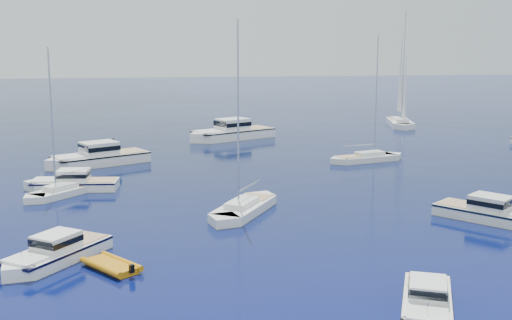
% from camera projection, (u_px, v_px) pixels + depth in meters
% --- Properties ---
extents(ground, '(400.00, 400.00, 0.00)m').
position_uv_depth(ground, '(327.00, 265.00, 37.23)').
color(ground, navy).
rests_on(ground, ground).
extents(motor_cruiser_near, '(5.10, 7.78, 1.97)m').
position_uv_depth(motor_cruiser_near, '(427.00, 312.00, 30.76)').
color(motor_cruiser_near, white).
rests_on(motor_cruiser_near, ground).
extents(motor_cruiser_right, '(7.80, 8.72, 2.36)m').
position_uv_depth(motor_cruiser_right, '(492.00, 221.00, 46.38)').
color(motor_cruiser_right, silver).
rests_on(motor_cruiser_right, ground).
extents(motor_cruiser_left, '(6.84, 8.19, 2.17)m').
position_uv_depth(motor_cruiser_left, '(55.00, 262.00, 37.77)').
color(motor_cruiser_left, white).
rests_on(motor_cruiser_left, ground).
extents(motor_cruiser_centre, '(12.03, 8.75, 3.08)m').
position_uv_depth(motor_cruiser_centre, '(98.00, 165.00, 67.48)').
color(motor_cruiser_centre, white).
rests_on(motor_cruiser_centre, ground).
extents(motor_cruiser_far_l, '(8.93, 3.54, 2.29)m').
position_uv_depth(motor_cruiser_far_l, '(72.00, 190.00, 56.22)').
color(motor_cruiser_far_l, white).
rests_on(motor_cruiser_far_l, ground).
extents(motor_cruiser_distant, '(13.50, 9.67, 3.45)m').
position_uv_depth(motor_cruiser_distant, '(231.00, 139.00, 85.27)').
color(motor_cruiser_distant, white).
rests_on(motor_cruiser_distant, ground).
extents(sailboat_fore, '(7.42, 10.03, 14.86)m').
position_uv_depth(sailboat_fore, '(244.00, 213.00, 48.62)').
color(sailboat_fore, white).
rests_on(sailboat_fore, ground).
extents(sailboat_mid_l, '(7.38, 8.07, 12.79)m').
position_uv_depth(sailboat_mid_l, '(64.00, 195.00, 54.29)').
color(sailboat_mid_l, white).
rests_on(sailboat_mid_l, ground).
extents(sailboat_centre, '(9.80, 4.84, 13.95)m').
position_uv_depth(sailboat_centre, '(367.00, 161.00, 69.51)').
color(sailboat_centre, silver).
rests_on(sailboat_centre, ground).
extents(sailboat_sails_far, '(5.74, 12.56, 17.88)m').
position_uv_depth(sailboat_sails_far, '(400.00, 126.00, 98.78)').
color(sailboat_sails_far, white).
rests_on(sailboat_sails_far, ground).
extents(tender_yellow, '(4.10, 4.44, 0.95)m').
position_uv_depth(tender_yellow, '(112.00, 269.00, 36.60)').
color(tender_yellow, '#C57B0B').
rests_on(tender_yellow, ground).
extents(tender_grey_far, '(4.20, 3.28, 0.95)m').
position_uv_depth(tender_grey_far, '(99.00, 146.00, 79.93)').
color(tender_grey_far, black).
rests_on(tender_grey_far, ground).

